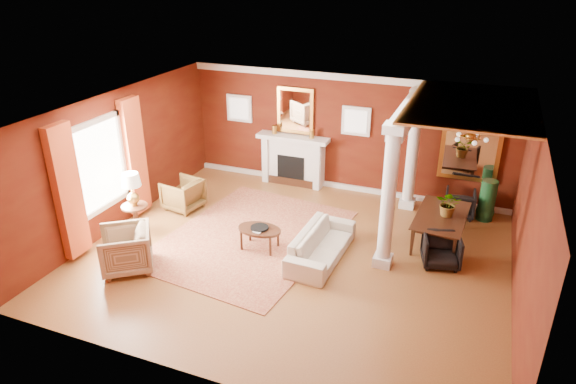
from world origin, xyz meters
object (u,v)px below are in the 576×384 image
at_px(armchair_stripe, 126,248).
at_px(coffee_table, 260,230).
at_px(sofa, 322,240).
at_px(side_table, 133,194).
at_px(armchair_leopard, 183,193).
at_px(dining_table, 443,221).

relative_size(armchair_stripe, coffee_table, 1.02).
xyz_separation_m(sofa, side_table, (-3.96, -0.48, 0.50)).
height_order(armchair_leopard, armchair_stripe, armchair_stripe).
xyz_separation_m(armchair_stripe, side_table, (-0.71, 1.24, 0.44)).
bearing_deg(side_table, armchair_leopard, 77.49).
bearing_deg(armchair_leopard, dining_table, 105.43).
relative_size(sofa, armchair_leopard, 2.54).
xyz_separation_m(armchair_leopard, coffee_table, (2.41, -1.00, 0.01)).
xyz_separation_m(side_table, dining_table, (6.05, 1.97, -0.41)).
bearing_deg(armchair_leopard, armchair_stripe, 18.25).
relative_size(sofa, armchair_stripe, 2.19).
bearing_deg(dining_table, sofa, 128.59).
distance_m(armchair_leopard, side_table, 1.48).
xyz_separation_m(armchair_stripe, coffee_table, (2.00, 1.59, -0.05)).
distance_m(coffee_table, dining_table, 3.72).
bearing_deg(side_table, sofa, 6.87).
distance_m(sofa, coffee_table, 1.26).
distance_m(side_table, dining_table, 6.38).
distance_m(armchair_leopard, armchair_stripe, 2.63).
relative_size(sofa, coffee_table, 2.24).
bearing_deg(armchair_stripe, side_table, 173.42).
bearing_deg(sofa, dining_table, -52.42).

